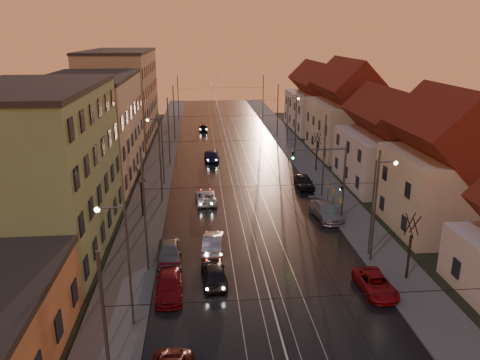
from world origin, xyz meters
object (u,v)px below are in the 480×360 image
object	(u,v)px
parked_right_1	(326,211)
parked_right_2	(304,182)
driving_car_1	(213,243)
driving_car_2	(206,197)
traffic_light_mast	(334,173)
driving_car_0	(214,273)
parked_right_0	(375,284)
street_lamp_2	(160,144)
parked_left_3	(169,252)
street_lamp_3	(290,118)
driving_car_3	(212,155)
driving_car_4	(203,128)
parked_left_2	(169,286)
street_lamp_0	(123,254)
street_lamp_1	(377,198)

from	to	relation	value
parked_right_1	parked_right_2	bearing A→B (deg)	84.43
driving_car_1	driving_car_2	size ratio (longest dim) A/B	0.99
traffic_light_mast	parked_right_2	world-z (taller)	traffic_light_mast
driving_car_0	driving_car_2	xyz separation A→B (m)	(-0.29, 16.50, -0.11)
traffic_light_mast	driving_car_1	world-z (taller)	traffic_light_mast
driving_car_0	parked_right_0	world-z (taller)	driving_car_0
street_lamp_2	traffic_light_mast	world-z (taller)	street_lamp_2
parked_right_1	parked_left_3	bearing A→B (deg)	-158.22
parked_right_2	street_lamp_3	bearing A→B (deg)	83.30
street_lamp_2	parked_right_1	world-z (taller)	street_lamp_2
driving_car_3	parked_left_3	bearing A→B (deg)	81.82
street_lamp_3	driving_car_4	size ratio (longest dim) A/B	2.13
street_lamp_2	parked_right_1	size ratio (longest dim) A/B	1.53
parked_right_1	parked_right_2	world-z (taller)	parked_right_1
parked_right_0	parked_left_2	bearing A→B (deg)	173.65
street_lamp_0	street_lamp_2	distance (m)	28.00
street_lamp_1	parked_right_2	xyz separation A→B (m)	(-1.74, 17.33, -4.13)
street_lamp_0	driving_car_2	bearing A→B (deg)	76.56
street_lamp_0	driving_car_4	distance (m)	59.34
street_lamp_2	parked_right_2	world-z (taller)	street_lamp_2
street_lamp_2	parked_right_0	size ratio (longest dim) A/B	1.81
driving_car_2	parked_right_1	xyz separation A→B (m)	(11.46, -5.29, 0.14)
parked_left_3	parked_right_2	xyz separation A→B (m)	(14.45, 16.98, -0.04)
street_lamp_1	traffic_light_mast	world-z (taller)	street_lamp_1
driving_car_1	parked_right_2	size ratio (longest dim) A/B	0.99
street_lamp_0	parked_right_1	bearing A→B (deg)	44.15
traffic_light_mast	driving_car_4	size ratio (longest dim) A/B	1.92
traffic_light_mast	driving_car_3	size ratio (longest dim) A/B	1.45
driving_car_1	parked_left_2	size ratio (longest dim) A/B	0.96
parked_left_3	street_lamp_2	bearing A→B (deg)	92.99
parked_left_2	parked_left_3	distance (m)	4.87
traffic_light_mast	parked_left_3	size ratio (longest dim) A/B	1.56
parked_left_2	traffic_light_mast	bearing A→B (deg)	38.24
traffic_light_mast	parked_right_1	bearing A→B (deg)	170.70
driving_car_4	driving_car_2	bearing A→B (deg)	88.44
street_lamp_0	parked_right_1	xyz separation A→B (m)	(16.57, 16.08, -4.13)
driving_car_0	parked_left_3	bearing A→B (deg)	-49.55
traffic_light_mast	driving_car_2	bearing A→B (deg)	155.87
street_lamp_2	parked_left_3	bearing A→B (deg)	-84.15
parked_left_2	driving_car_4	bearing A→B (deg)	84.96
driving_car_1	parked_right_1	bearing A→B (deg)	-145.96
driving_car_0	driving_car_1	xyz separation A→B (m)	(0.08, 5.12, -0.00)
street_lamp_2	traffic_light_mast	distance (m)	20.89
parked_left_3	parked_right_0	bearing A→B (deg)	-24.56
driving_car_1	parked_right_0	bearing A→B (deg)	151.33
driving_car_4	parked_left_3	size ratio (longest dim) A/B	0.81
parked_left_2	street_lamp_3	bearing A→B (deg)	66.62
street_lamp_0	parked_right_0	size ratio (longest dim) A/B	1.81
street_lamp_1	driving_car_4	size ratio (longest dim) A/B	2.13
parked_left_3	parked_right_0	distance (m)	15.54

